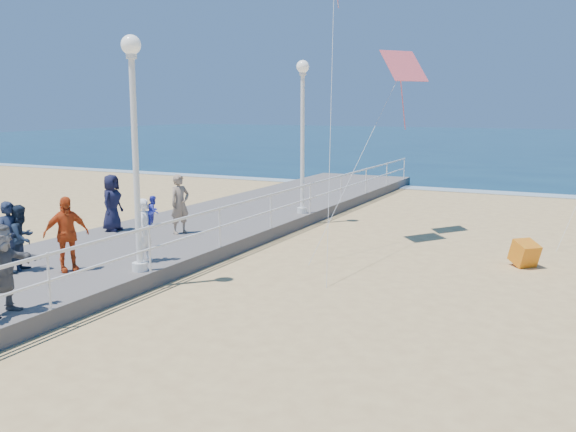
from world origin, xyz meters
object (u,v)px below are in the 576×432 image
at_px(spectator_0, 11,237).
at_px(box_kite, 524,256).
at_px(toddler_held, 154,211).
at_px(spectator_3, 66,234).
at_px(lamp_post_mid, 134,129).
at_px(lamp_post_far, 303,121).
at_px(spectator_5, 1,269).
at_px(spectator_7, 22,238).
at_px(spectator_6, 180,204).
at_px(spectator_4, 112,203).
at_px(woman_holding_toddler, 145,230).

distance_m(spectator_0, box_kite, 12.76).
distance_m(toddler_held, spectator_3, 2.11).
height_order(lamp_post_mid, lamp_post_far, same).
height_order(lamp_post_far, spectator_5, lamp_post_far).
bearing_deg(spectator_0, spectator_7, -13.42).
distance_m(toddler_held, spectator_6, 3.43).
height_order(toddler_held, spectator_4, spectator_4).
bearing_deg(spectator_7, spectator_6, -20.89).
xyz_separation_m(lamp_post_mid, spectator_5, (-0.27, -3.56, -2.41)).
xyz_separation_m(spectator_4, spectator_5, (3.59, -7.07, -0.01)).
xyz_separation_m(spectator_0, spectator_7, (0.12, 0.20, -0.05)).
height_order(woman_holding_toddler, spectator_5, spectator_5).
bearing_deg(spectator_0, spectator_5, -115.20).
distance_m(woman_holding_toddler, toddler_held, 0.50).
bearing_deg(spectator_7, box_kite, -68.25).
bearing_deg(spectator_4, spectator_5, -163.18).
relative_size(lamp_post_mid, lamp_post_far, 1.00).
bearing_deg(spectator_4, woman_holding_toddler, -138.47).
bearing_deg(spectator_6, spectator_4, 123.27).
height_order(toddler_held, spectator_7, toddler_held).
height_order(spectator_4, box_kite, spectator_4).
bearing_deg(spectator_0, lamp_post_far, 4.35).
xyz_separation_m(spectator_4, spectator_6, (2.12, 0.55, 0.02)).
relative_size(lamp_post_far, box_kite, 8.87).
xyz_separation_m(woman_holding_toddler, spectator_3, (-1.05, -1.55, 0.09)).
distance_m(woman_holding_toddler, spectator_0, 3.04).
relative_size(toddler_held, spectator_0, 0.47).
relative_size(woman_holding_toddler, spectator_6, 0.88).
relative_size(spectator_3, spectator_6, 0.98).
relative_size(spectator_7, box_kite, 2.58).
bearing_deg(box_kite, spectator_4, 147.81).
relative_size(spectator_3, spectator_4, 1.01).
distance_m(woman_holding_toddler, spectator_3, 1.87).
bearing_deg(toddler_held, spectator_0, 118.77).
xyz_separation_m(lamp_post_far, spectator_5, (-0.27, -12.56, -2.41)).
relative_size(lamp_post_mid, spectator_0, 3.24).
distance_m(toddler_held, spectator_4, 4.39).
distance_m(lamp_post_far, spectator_3, 10.13).
bearing_deg(box_kite, toddler_held, 167.56).
height_order(lamp_post_far, toddler_held, lamp_post_far).
relative_size(toddler_held, spectator_5, 0.45).
distance_m(spectator_0, spectator_6, 5.48).
relative_size(spectator_0, spectator_4, 0.95).
height_order(woman_holding_toddler, box_kite, woman_holding_toddler).
height_order(lamp_post_far, spectator_7, lamp_post_far).
xyz_separation_m(woman_holding_toddler, spectator_6, (-1.29, 3.25, 0.11)).
distance_m(spectator_4, spectator_7, 4.87).
distance_m(lamp_post_far, spectator_0, 10.94).
bearing_deg(lamp_post_far, spectator_7, -103.67).
bearing_deg(spectator_5, toddler_held, -1.86).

